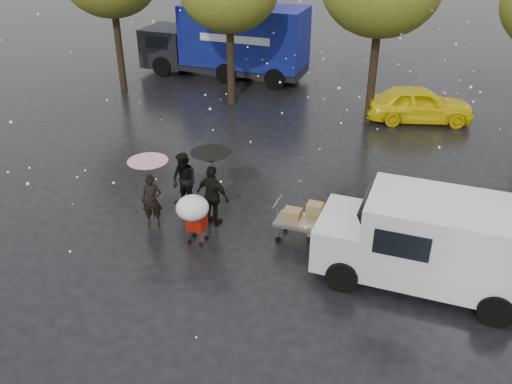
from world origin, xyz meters
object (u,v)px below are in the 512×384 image
at_px(shopping_cart, 193,210).
at_px(yellow_taxi, 419,104).
at_px(person_black, 213,196).
at_px(vendor_cart, 307,218).
at_px(blue_truck, 229,41).
at_px(person_pink, 152,200).
at_px(white_van, 432,242).

xyz_separation_m(shopping_cart, yellow_taxi, (4.53, 11.22, -0.35)).
height_order(shopping_cart, yellow_taxi, shopping_cart).
xyz_separation_m(person_black, vendor_cart, (2.67, 0.05, -0.16)).
bearing_deg(yellow_taxi, blue_truck, 56.08).
xyz_separation_m(person_pink, shopping_cart, (1.53, -0.53, 0.31)).
distance_m(person_black, white_van, 5.83).
bearing_deg(person_black, white_van, -173.49).
bearing_deg(white_van, shopping_cart, -175.05).
bearing_deg(yellow_taxi, white_van, 170.40).
distance_m(person_pink, person_black, 1.68).
relative_size(white_van, blue_truck, 0.59).
height_order(shopping_cart, blue_truck, blue_truck).
xyz_separation_m(vendor_cart, yellow_taxi, (1.84, 10.03, -0.01)).
height_order(person_pink, blue_truck, blue_truck).
relative_size(person_pink, vendor_cart, 1.00).
xyz_separation_m(person_pink, person_black, (1.56, 0.61, 0.13)).
relative_size(shopping_cart, yellow_taxi, 0.35).
height_order(person_pink, person_black, person_black).
height_order(person_black, shopping_cart, person_black).
relative_size(person_black, white_van, 0.36).
distance_m(person_black, blue_truck, 14.09).
xyz_separation_m(person_black, yellow_taxi, (4.50, 10.09, -0.17)).
bearing_deg(person_pink, vendor_cart, -13.77).
relative_size(vendor_cart, yellow_taxi, 0.36).
bearing_deg(blue_truck, vendor_cart, -59.27).
distance_m(shopping_cart, blue_truck, 15.13).
relative_size(person_black, blue_truck, 0.21).
height_order(white_van, yellow_taxi, white_van).
bearing_deg(shopping_cart, white_van, 4.95).
height_order(vendor_cart, blue_truck, blue_truck).
relative_size(vendor_cart, shopping_cart, 1.04).
relative_size(person_black, vendor_cart, 1.17).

